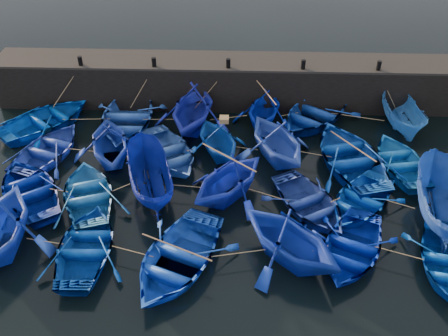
{
  "coord_description": "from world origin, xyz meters",
  "views": [
    {
      "loc": [
        0.65,
        -14.97,
        14.62
      ],
      "look_at": [
        0.0,
        3.2,
        0.7
      ],
      "focal_mm": 40.0,
      "sensor_mm": 36.0,
      "label": 1
    }
  ],
  "objects_px": {
    "boat_8": "(168,152)",
    "boat_13": "(30,189)",
    "wooden_crate": "(224,119)",
    "boat_0": "(46,120)"
  },
  "relations": [
    {
      "from": "boat_8",
      "to": "wooden_crate",
      "type": "bearing_deg",
      "value": -21.31
    },
    {
      "from": "boat_13",
      "to": "wooden_crate",
      "type": "height_order",
      "value": "wooden_crate"
    },
    {
      "from": "boat_0",
      "to": "boat_8",
      "type": "bearing_deg",
      "value": -158.84
    },
    {
      "from": "boat_13",
      "to": "wooden_crate",
      "type": "bearing_deg",
      "value": 167.73
    },
    {
      "from": "boat_8",
      "to": "wooden_crate",
      "type": "height_order",
      "value": "wooden_crate"
    },
    {
      "from": "wooden_crate",
      "to": "boat_13",
      "type": "bearing_deg",
      "value": -157.44
    },
    {
      "from": "boat_0",
      "to": "boat_8",
      "type": "relative_size",
      "value": 1.12
    },
    {
      "from": "boat_13",
      "to": "wooden_crate",
      "type": "distance_m",
      "value": 9.32
    },
    {
      "from": "boat_0",
      "to": "wooden_crate",
      "type": "height_order",
      "value": "wooden_crate"
    },
    {
      "from": "boat_8",
      "to": "boat_13",
      "type": "bearing_deg",
      "value": 177.08
    }
  ]
}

